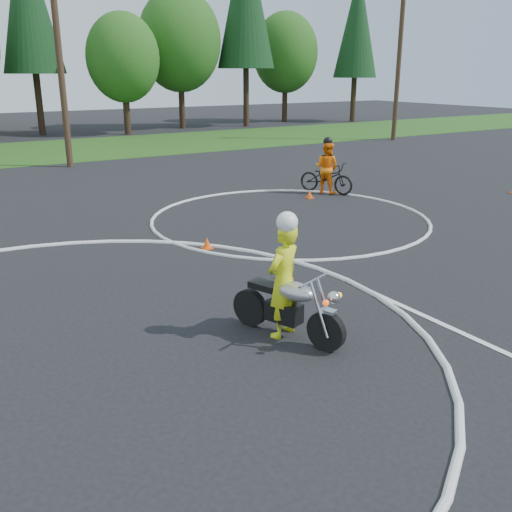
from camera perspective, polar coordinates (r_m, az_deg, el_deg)
ground at (r=6.87m, az=-14.56°, el=-19.46°), size 120.00×120.00×0.00m
course_markings at (r=11.10m, az=-10.77°, el=-4.06°), size 19.05×19.05×0.12m
primary_motorcycle at (r=9.13m, az=3.31°, el=-5.06°), size 0.95×2.04×1.12m
rider_primary_grp at (r=9.06m, az=2.79°, el=-2.13°), size 0.80×0.66×2.08m
rider_second_grp at (r=20.40m, az=7.07°, el=8.20°), size 1.49×2.15×1.96m
traffic_cones at (r=12.60m, az=11.43°, el=-0.79°), size 18.53×14.41×0.30m
treeline at (r=43.15m, az=-10.33°, el=21.05°), size 38.20×8.10×14.52m
utility_poles at (r=27.11m, az=-19.18°, el=19.36°), size 41.60×1.12×10.00m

